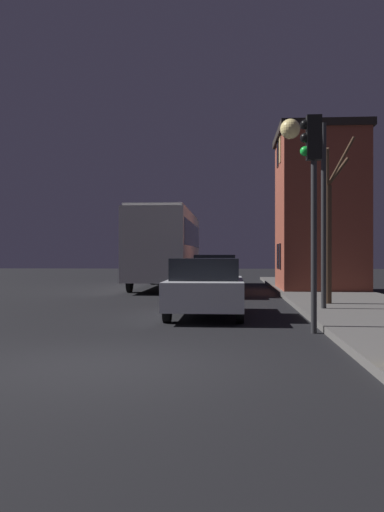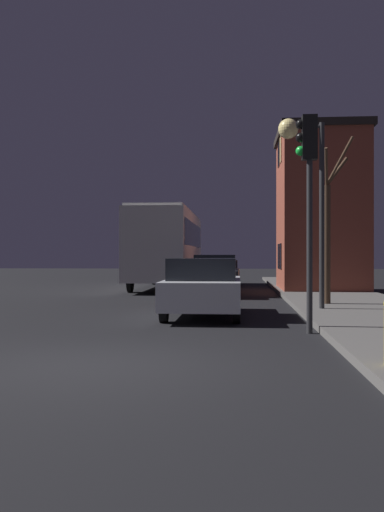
# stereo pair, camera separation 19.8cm
# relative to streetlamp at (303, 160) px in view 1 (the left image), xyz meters

# --- Properties ---
(ground_plane) EXTENTS (120.00, 120.00, 0.00)m
(ground_plane) POSITION_rel_streetlamp_xyz_m (-3.79, -7.48, -4.17)
(ground_plane) COLOR black
(brick_building) EXTENTS (3.70, 5.02, 6.85)m
(brick_building) POSITION_rel_streetlamp_xyz_m (1.86, 9.47, -0.58)
(brick_building) COLOR brown
(brick_building) RESTS_ON sidewalk
(streetlamp) EXTENTS (1.24, 0.55, 5.15)m
(streetlamp) POSITION_rel_streetlamp_xyz_m (0.00, 0.00, 0.00)
(streetlamp) COLOR #28282B
(streetlamp) RESTS_ON sidewalk
(traffic_light) EXTENTS (0.43, 0.24, 4.42)m
(traffic_light) POSITION_rel_streetlamp_xyz_m (-0.29, -3.94, -1.00)
(traffic_light) COLOR #28282B
(traffic_light) RESTS_ON ground
(bare_tree) EXTENTS (0.89, 0.82, 4.88)m
(bare_tree) POSITION_rel_streetlamp_xyz_m (0.96, 1.57, -1.94)
(bare_tree) COLOR #473323
(bare_tree) RESTS_ON sidewalk
(bus) EXTENTS (2.57, 10.65, 3.68)m
(bus) POSITION_rel_streetlamp_xyz_m (-5.10, 11.84, -1.98)
(bus) COLOR beige
(bus) RESTS_ON ground
(car_near_lane) EXTENTS (1.88, 4.51, 1.51)m
(car_near_lane) POSITION_rel_streetlamp_xyz_m (-2.59, -0.94, -3.39)
(car_near_lane) COLOR #B7BABF
(car_near_lane) RESTS_ON ground
(car_mid_lane) EXTENTS (1.77, 4.80, 1.61)m
(car_mid_lane) POSITION_rel_streetlamp_xyz_m (-2.58, 7.03, -3.35)
(car_mid_lane) COLOR black
(car_mid_lane) RESTS_ON ground
(car_far_lane) EXTENTS (1.72, 3.98, 1.34)m
(car_far_lane) POSITION_rel_streetlamp_xyz_m (-2.48, 14.50, -3.45)
(car_far_lane) COLOR beige
(car_far_lane) RESTS_ON ground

